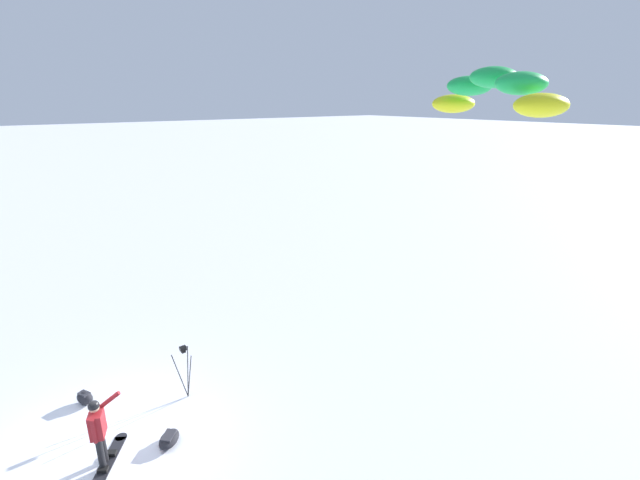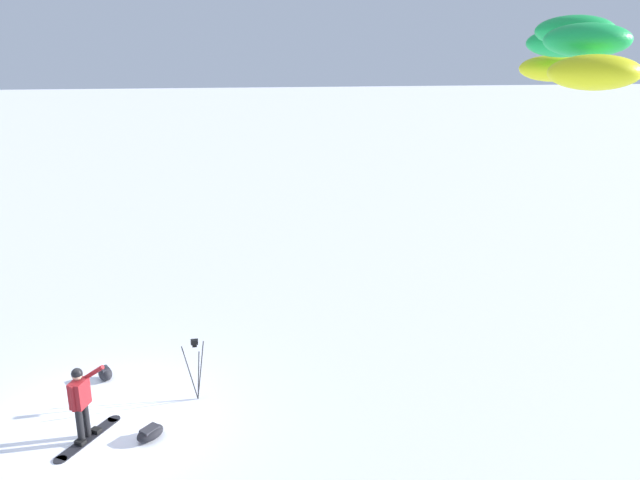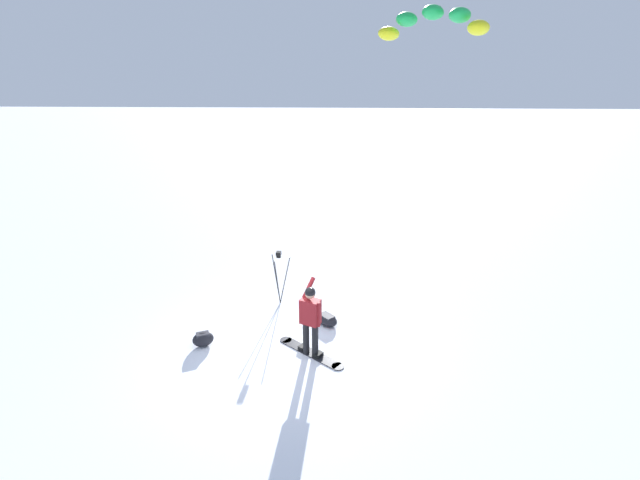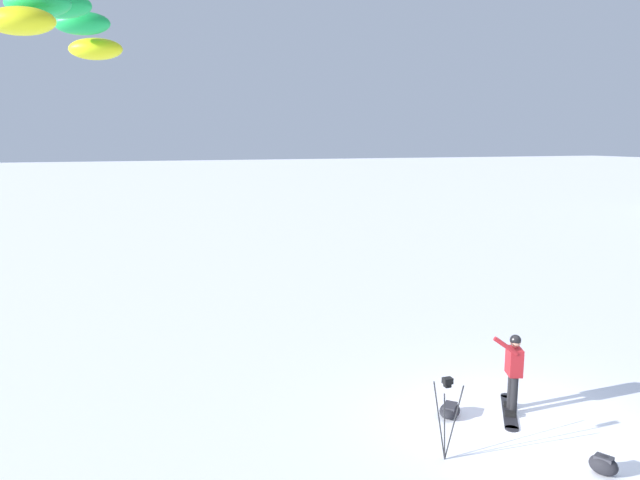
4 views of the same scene
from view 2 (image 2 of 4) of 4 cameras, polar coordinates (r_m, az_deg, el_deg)
ground_plane at (r=14.41m, az=-19.68°, el=-15.59°), size 300.00×300.00×0.00m
snowboarder at (r=13.42m, az=-21.48°, el=-13.51°), size 0.47×0.73×1.63m
snowboard at (r=13.90m, az=-20.81°, el=-16.87°), size 1.51×1.11×0.10m
traction_kite at (r=10.00m, az=22.53°, el=15.99°), size 3.79×2.39×0.99m
gear_bag_large at (r=15.89m, az=-19.42°, el=-11.65°), size 0.55×0.48×0.33m
camera_tripod at (r=14.12m, az=-11.56°, el=-10.69°), size 0.53×0.51×1.48m
gear_bag_small at (r=13.47m, az=-15.58°, el=-16.96°), size 0.71×0.71×0.25m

